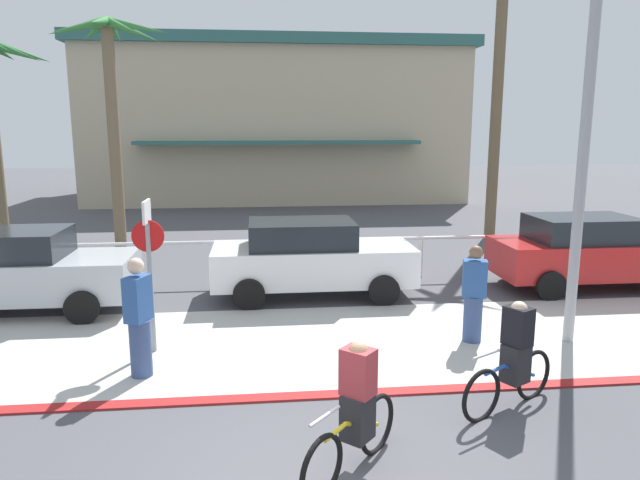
% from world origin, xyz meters
% --- Properties ---
extents(ground_plane, '(80.00, 80.00, 0.00)m').
position_xyz_m(ground_plane, '(0.00, 10.00, 0.00)').
color(ground_plane, '#4C4C51').
extents(sidewalk_strip, '(44.00, 4.00, 0.02)m').
position_xyz_m(sidewalk_strip, '(0.00, 4.20, 0.01)').
color(sidewalk_strip, beige).
rests_on(sidewalk_strip, ground).
extents(curb_paint, '(44.00, 0.24, 0.03)m').
position_xyz_m(curb_paint, '(0.00, 2.20, 0.01)').
color(curb_paint, maroon).
rests_on(curb_paint, ground).
extents(building_backdrop, '(18.92, 11.66, 7.86)m').
position_xyz_m(building_backdrop, '(0.40, 27.12, 3.95)').
color(building_backdrop, '#BCAD8E').
rests_on(building_backdrop, ground).
extents(rail_fence, '(20.55, 0.08, 1.04)m').
position_xyz_m(rail_fence, '(-0.00, 8.50, 0.84)').
color(rail_fence, white).
rests_on(rail_fence, ground).
extents(stop_sign_bike_lane, '(0.52, 0.56, 2.56)m').
position_xyz_m(stop_sign_bike_lane, '(-2.38, 4.12, 1.68)').
color(stop_sign_bike_lane, gray).
rests_on(stop_sign_bike_lane, ground).
extents(streetlight_curb, '(0.24, 2.54, 7.50)m').
position_xyz_m(streetlight_curb, '(4.76, 3.63, 4.28)').
color(streetlight_curb, '#9EA0A5').
rests_on(streetlight_curb, ground).
extents(palm_tree_2, '(3.49, 3.61, 6.89)m').
position_xyz_m(palm_tree_2, '(-4.90, 13.22, 5.32)').
color(palm_tree_2, '#756047').
rests_on(palm_tree_2, ground).
extents(palm_tree_3, '(3.25, 3.21, 9.41)m').
position_xyz_m(palm_tree_3, '(7.24, 13.49, 6.67)').
color(palm_tree_3, brown).
rests_on(palm_tree_3, ground).
extents(car_silver_1, '(4.40, 2.02, 1.69)m').
position_xyz_m(car_silver_1, '(-5.44, 6.63, 0.87)').
color(car_silver_1, '#B2B7BC').
rests_on(car_silver_1, ground).
extents(car_white_2, '(4.40, 2.02, 1.69)m').
position_xyz_m(car_white_2, '(0.52, 7.19, 0.87)').
color(car_white_2, white).
rests_on(car_white_2, ground).
extents(car_red_3, '(4.40, 2.02, 1.69)m').
position_xyz_m(car_red_3, '(7.00, 7.16, 0.87)').
color(car_red_3, red).
rests_on(car_red_3, ground).
extents(cyclist_blue_0, '(1.61, 0.95, 1.50)m').
position_xyz_m(cyclist_blue_0, '(2.73, 1.62, 0.69)').
color(cyclist_blue_0, black).
rests_on(cyclist_blue_0, ground).
extents(cyclist_yellow_1, '(1.26, 1.40, 1.50)m').
position_xyz_m(cyclist_yellow_1, '(0.40, 0.39, 0.69)').
color(cyclist_yellow_1, black).
rests_on(cyclist_yellow_1, ground).
extents(pedestrian_0, '(0.42, 0.47, 1.84)m').
position_xyz_m(pedestrian_0, '(-2.40, 3.14, 0.86)').
color(pedestrian_0, '#384C7A').
rests_on(pedestrian_0, ground).
extents(pedestrian_1, '(0.46, 0.40, 1.73)m').
position_xyz_m(pedestrian_1, '(3.07, 4.02, 0.80)').
color(pedestrian_1, '#384C7A').
rests_on(pedestrian_1, ground).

